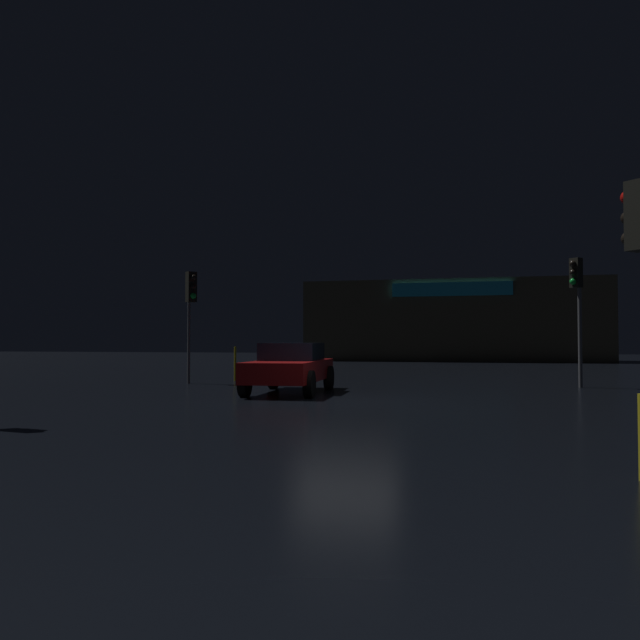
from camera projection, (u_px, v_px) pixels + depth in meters
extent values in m
plane|color=black|center=(345.00, 402.00, 15.37)|extent=(120.00, 120.00, 0.00)
cube|color=brown|center=(453.00, 322.00, 47.44)|extent=(21.21, 6.80, 5.79)
cube|color=#33CCF2|center=(451.00, 289.00, 44.06)|extent=(8.12, 0.24, 0.94)
cylinder|color=#595B60|center=(189.00, 328.00, 22.16)|extent=(0.10, 0.10, 3.85)
cube|color=black|center=(191.00, 287.00, 22.08)|extent=(0.40, 0.41, 1.05)
sphere|color=black|center=(193.00, 277.00, 21.96)|extent=(0.20, 0.20, 0.20)
sphere|color=black|center=(193.00, 287.00, 21.95)|extent=(0.20, 0.20, 0.20)
sphere|color=#19D13F|center=(193.00, 296.00, 21.94)|extent=(0.20, 0.20, 0.20)
cylinder|color=#595B60|center=(580.00, 323.00, 20.27)|extent=(0.12, 0.12, 4.08)
cube|color=black|center=(576.00, 273.00, 20.23)|extent=(0.41, 0.41, 0.94)
sphere|color=black|center=(573.00, 264.00, 20.16)|extent=(0.20, 0.20, 0.20)
sphere|color=black|center=(573.00, 273.00, 20.15)|extent=(0.20, 0.20, 0.20)
sphere|color=#19D13F|center=(573.00, 282.00, 20.14)|extent=(0.20, 0.20, 0.20)
cube|color=black|center=(639.00, 216.00, 9.20)|extent=(0.41, 0.41, 1.00)
sphere|color=red|center=(628.00, 197.00, 9.34)|extent=(0.20, 0.20, 0.20)
sphere|color=black|center=(628.00, 218.00, 9.33)|extent=(0.20, 0.20, 0.20)
sphere|color=black|center=(628.00, 239.00, 9.32)|extent=(0.20, 0.20, 0.20)
cube|color=#A51414|center=(290.00, 370.00, 18.13)|extent=(1.99, 4.59, 0.56)
cube|color=black|center=(292.00, 352.00, 18.42)|extent=(1.67, 1.95, 0.50)
cylinder|color=black|center=(309.00, 384.00, 16.50)|extent=(0.26, 0.72, 0.71)
cylinder|color=black|center=(245.00, 383.00, 16.81)|extent=(0.26, 0.72, 0.71)
cylinder|color=black|center=(329.00, 378.00, 19.42)|extent=(0.26, 0.72, 0.71)
cylinder|color=black|center=(273.00, 377.00, 19.73)|extent=(0.26, 0.72, 0.71)
cylinder|color=gold|center=(235.00, 364.00, 23.55)|extent=(0.09, 0.09, 1.26)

